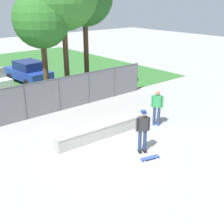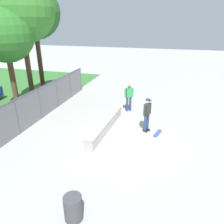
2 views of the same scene
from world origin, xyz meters
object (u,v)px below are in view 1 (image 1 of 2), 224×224
Objects in this scene: skateboard at (150,158)px; car_blue at (29,72)px; concrete_ledge at (101,132)px; bystander at (157,106)px; tree_near_left at (41,20)px; skateboarder at (143,129)px.

car_blue reaches higher than skateboard.
concrete_ledge is 1.05× the size of car_blue.
car_blue is 11.74m from bystander.
bystander is (2.48, -6.66, -3.87)m from tree_near_left.
skateboarder is at bearing -95.26° from car_blue.
skateboarder is 1.01× the size of bystander.
skateboard is at bearing -95.85° from car_blue.
bystander is (3.06, -0.66, 0.69)m from concrete_ledge.
tree_near_left is 1.51× the size of car_blue.
skateboard is (-0.20, -0.64, -0.96)m from skateboarder.
skateboard is 0.13× the size of tree_near_left.
skateboarder is at bearing -76.57° from concrete_ledge.
skateboard is at bearing -107.47° from skateboarder.
skateboarder is 0.28× the size of tree_near_left.
bystander reaches higher than concrete_ledge.
car_blue is (1.21, 13.16, -0.19)m from skateboarder.
skateboarder is 0.43× the size of car_blue.
concrete_ledge is 7.56m from tree_near_left.
skateboarder is at bearing -90.43° from tree_near_left.
concrete_ledge is at bearing 167.92° from bystander.
bystander is (2.55, 1.50, -0.02)m from skateboarder.
skateboarder reaches higher than bystander.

